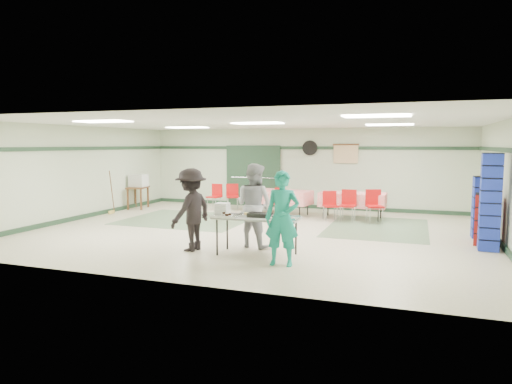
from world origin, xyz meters
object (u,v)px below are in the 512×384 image
(volunteer_dark, at_px, (191,210))
(chair_b, at_px, (330,203))
(chair_a, at_px, (348,202))
(crate_stack_red, at_px, (486,220))
(volunteer_grey, at_px, (254,205))
(chair_loose_a, at_px, (232,194))
(serving_table, at_px, (257,219))
(volunteer_teal, at_px, (282,218))
(chair_d, at_px, (278,200))
(dining_table_a, at_px, (352,199))
(crate_stack_blue_b, at_px, (490,202))
(dining_table_b, at_px, (280,196))
(office_printer, at_px, (138,180))
(chair_loose_b, at_px, (216,194))
(chair_c, at_px, (374,203))
(crate_stack_blue_a, at_px, (481,208))
(broom, at_px, (112,192))
(printer_table, at_px, (138,190))

(volunteer_dark, height_order, chair_b, volunteer_dark)
(chair_a, relative_size, crate_stack_red, 0.80)
(volunteer_grey, bearing_deg, chair_loose_a, -45.16)
(chair_b, distance_m, chair_loose_a, 3.60)
(serving_table, height_order, chair_loose_a, chair_loose_a)
(volunteer_teal, height_order, chair_d, volunteer_teal)
(dining_table_a, distance_m, chair_b, 0.80)
(chair_a, relative_size, chair_b, 1.07)
(chair_loose_a, bearing_deg, crate_stack_blue_b, -53.14)
(volunteer_dark, distance_m, dining_table_a, 5.79)
(volunteer_grey, xyz_separation_m, dining_table_b, (-0.74, 4.43, -0.32))
(chair_loose_a, xyz_separation_m, office_printer, (-3.13, -0.75, 0.42))
(crate_stack_red, distance_m, crate_stack_blue_b, 0.68)
(dining_table_b, xyz_separation_m, chair_loose_b, (-2.32, 0.28, -0.04))
(office_printer, bearing_deg, chair_b, -5.91)
(office_printer, bearing_deg, chair_c, -5.43)
(chair_a, relative_size, chair_c, 0.97)
(crate_stack_blue_a, bearing_deg, serving_table, -143.30)
(dining_table_b, distance_m, office_printer, 4.94)
(dining_table_b, relative_size, broom, 1.48)
(chair_d, height_order, crate_stack_blue_a, crate_stack_blue_a)
(volunteer_dark, distance_m, dining_table_b, 5.21)
(chair_loose_a, distance_m, crate_stack_blue_a, 7.55)
(chair_a, distance_m, printer_table, 7.08)
(dining_table_b, height_order, chair_b, chair_b)
(crate_stack_blue_a, bearing_deg, printer_table, 171.50)
(chair_a, xyz_separation_m, chair_b, (-0.52, -0.01, -0.04))
(dining_table_a, relative_size, chair_c, 2.05)
(dining_table_b, relative_size, chair_b, 2.37)
(chair_d, bearing_deg, chair_c, 24.94)
(crate_stack_blue_a, relative_size, crate_stack_red, 1.28)
(dining_table_b, bearing_deg, chair_a, -5.63)
(volunteer_teal, distance_m, dining_table_a, 5.70)
(dining_table_b, distance_m, crate_stack_blue_b, 6.26)
(dining_table_b, height_order, chair_loose_a, chair_loose_a)
(dining_table_b, distance_m, chair_loose_b, 2.34)
(volunteer_teal, height_order, printer_table, volunteer_teal)
(volunteer_teal, relative_size, volunteer_grey, 0.96)
(chair_a, height_order, crate_stack_red, crate_stack_red)
(crate_stack_red, xyz_separation_m, crate_stack_blue_b, (0.00, -0.52, 0.44))
(crate_stack_red, height_order, crate_stack_blue_b, crate_stack_blue_b)
(dining_table_a, distance_m, printer_table, 7.12)
(volunteer_dark, bearing_deg, crate_stack_red, 125.68)
(chair_loose_a, distance_m, crate_stack_red, 7.83)
(chair_b, distance_m, crate_stack_red, 4.27)
(serving_table, distance_m, broom, 6.97)
(volunteer_dark, distance_m, chair_b, 5.04)
(chair_d, height_order, crate_stack_red, crate_stack_red)
(dining_table_b, distance_m, printer_table, 4.93)
(chair_d, bearing_deg, printer_table, -158.08)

